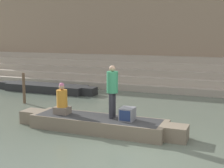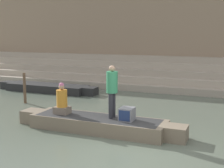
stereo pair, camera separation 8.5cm
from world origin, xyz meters
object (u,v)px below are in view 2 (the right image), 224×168
(rowboat_main, at_px, (98,123))
(tv_set, at_px, (127,114))
(moored_boat_shore, at_px, (47,88))
(person_rowing, at_px, (62,101))
(person_standing, at_px, (112,88))
(mooring_post, at_px, (25,88))

(rowboat_main, height_order, tv_set, tv_set)
(moored_boat_shore, bearing_deg, person_rowing, -45.72)
(rowboat_main, xyz_separation_m, tv_set, (0.99, 0.01, 0.41))
(person_standing, distance_m, person_rowing, 1.83)
(rowboat_main, height_order, moored_boat_shore, rowboat_main)
(moored_boat_shore, bearing_deg, rowboat_main, -37.85)
(tv_set, bearing_deg, mooring_post, 162.52)
(mooring_post, bearing_deg, rowboat_main, -27.02)
(person_rowing, relative_size, moored_boat_shore, 0.18)
(person_standing, height_order, moored_boat_shore, person_standing)
(tv_set, relative_size, mooring_post, 0.35)
(person_standing, relative_size, tv_set, 3.51)
(person_rowing, xyz_separation_m, moored_boat_shore, (-4.17, 5.23, -0.64))
(tv_set, bearing_deg, person_standing, 172.57)
(rowboat_main, height_order, person_standing, person_standing)
(person_standing, xyz_separation_m, moored_boat_shore, (-5.90, 5.06, -1.18))
(rowboat_main, xyz_separation_m, moored_boat_shore, (-5.46, 5.19, -0.02))
(person_rowing, bearing_deg, mooring_post, 146.89)
(tv_set, xyz_separation_m, moored_boat_shore, (-6.45, 5.18, -0.42))
(moored_boat_shore, bearing_deg, tv_set, -33.08)
(mooring_post, bearing_deg, person_standing, -23.81)
(tv_set, xyz_separation_m, mooring_post, (-5.73, 2.41, 0.04))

